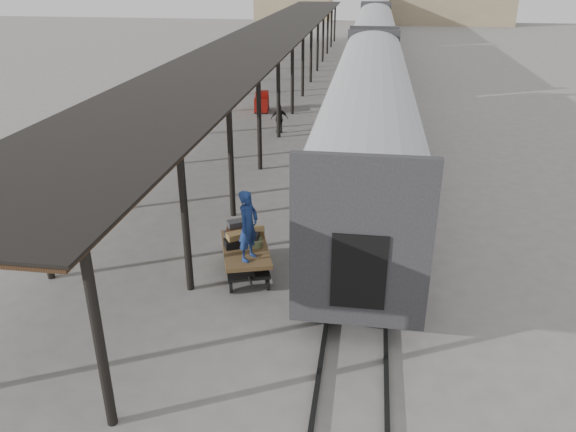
# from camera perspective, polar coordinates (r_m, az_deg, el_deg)

# --- Properties ---
(ground) EXTENTS (160.00, 160.00, 0.00)m
(ground) POSITION_cam_1_polar(r_m,az_deg,el_deg) (17.10, -3.52, -4.25)
(ground) COLOR slate
(ground) RESTS_ON ground
(train) EXTENTS (3.45, 76.01, 4.01)m
(train) POSITION_cam_1_polar(r_m,az_deg,el_deg) (48.80, 8.72, 17.51)
(train) COLOR silver
(train) RESTS_ON ground
(canopy) EXTENTS (4.90, 64.30, 4.15)m
(canopy) POSITION_cam_1_polar(r_m,az_deg,el_deg) (39.48, -1.38, 18.17)
(canopy) COLOR #422B19
(canopy) RESTS_ON ground
(rails) EXTENTS (1.54, 150.00, 0.12)m
(rails) POSITION_cam_1_polar(r_m,az_deg,el_deg) (49.36, 8.53, 14.51)
(rails) COLOR black
(rails) RESTS_ON ground
(baggage_cart) EXTENTS (1.91, 2.66, 0.86)m
(baggage_cart) POSITION_cam_1_polar(r_m,az_deg,el_deg) (15.97, -4.33, -3.83)
(baggage_cart) COLOR brown
(baggage_cart) RESTS_ON ground
(suitcase_stack) EXTENTS (1.25, 1.36, 0.59)m
(suitcase_stack) POSITION_cam_1_polar(r_m,az_deg,el_deg) (16.10, -4.70, -1.98)
(suitcase_stack) COLOR #363639
(suitcase_stack) RESTS_ON baggage_cart
(luggage_tug) EXTENTS (0.95, 1.41, 1.17)m
(luggage_tug) POSITION_cam_1_polar(r_m,az_deg,el_deg) (34.48, -2.68, 11.43)
(luggage_tug) COLOR maroon
(luggage_tug) RESTS_ON ground
(porter) EXTENTS (0.68, 0.83, 1.96)m
(porter) POSITION_cam_1_polar(r_m,az_deg,el_deg) (14.82, -4.06, -1.00)
(porter) COLOR navy
(porter) RESTS_ON baggage_cart
(pedestrian) EXTENTS (0.96, 0.59, 1.53)m
(pedestrian) POSITION_cam_1_polar(r_m,az_deg,el_deg) (29.81, -0.87, 9.87)
(pedestrian) COLOR black
(pedestrian) RESTS_ON ground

